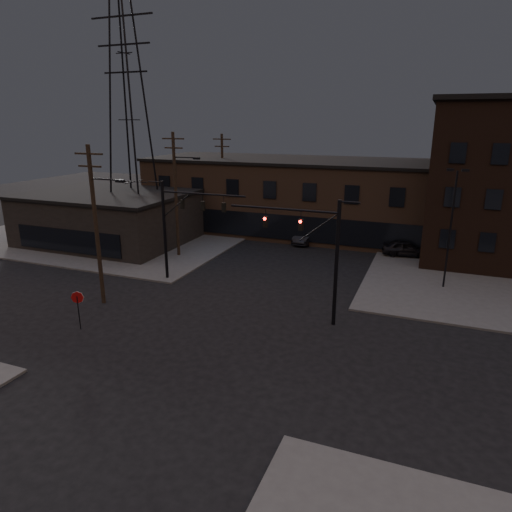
# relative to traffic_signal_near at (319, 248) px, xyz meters

# --- Properties ---
(ground) EXTENTS (140.00, 140.00, 0.00)m
(ground) POSITION_rel_traffic_signal_near_xyz_m (-5.36, -4.50, -4.93)
(ground) COLOR black
(ground) RESTS_ON ground
(sidewalk_nw) EXTENTS (30.00, 30.00, 0.15)m
(sidewalk_nw) POSITION_rel_traffic_signal_near_xyz_m (-27.36, 17.50, -4.86)
(sidewalk_nw) COLOR #474744
(sidewalk_nw) RESTS_ON ground
(building_row) EXTENTS (40.00, 12.00, 8.00)m
(building_row) POSITION_rel_traffic_signal_near_xyz_m (-5.36, 23.50, -0.93)
(building_row) COLOR brown
(building_row) RESTS_ON ground
(building_left) EXTENTS (16.00, 12.00, 5.00)m
(building_left) POSITION_rel_traffic_signal_near_xyz_m (-25.36, 11.50, -2.43)
(building_left) COLOR black
(building_left) RESTS_ON ground
(traffic_signal_near) EXTENTS (7.12, 0.24, 8.00)m
(traffic_signal_near) POSITION_rel_traffic_signal_near_xyz_m (0.00, 0.00, 0.00)
(traffic_signal_near) COLOR black
(traffic_signal_near) RESTS_ON ground
(traffic_signal_far) EXTENTS (7.12, 0.24, 8.00)m
(traffic_signal_far) POSITION_rel_traffic_signal_near_xyz_m (-12.07, 3.50, 0.08)
(traffic_signal_far) COLOR black
(traffic_signal_far) RESTS_ON ground
(stop_sign) EXTENTS (0.72, 0.33, 2.48)m
(stop_sign) POSITION_rel_traffic_signal_near_xyz_m (-13.36, -6.49, -3.09)
(stop_sign) COLOR black
(stop_sign) RESTS_ON ground
(utility_pole_near) EXTENTS (3.70, 0.28, 11.00)m
(utility_pole_near) POSITION_rel_traffic_signal_near_xyz_m (-14.79, -2.50, 0.94)
(utility_pole_near) COLOR black
(utility_pole_near) RESTS_ON ground
(utility_pole_mid) EXTENTS (3.70, 0.28, 11.50)m
(utility_pole_mid) POSITION_rel_traffic_signal_near_xyz_m (-15.79, 9.50, 1.19)
(utility_pole_mid) COLOR black
(utility_pole_mid) RESTS_ON ground
(utility_pole_far) EXTENTS (2.20, 0.28, 11.00)m
(utility_pole_far) POSITION_rel_traffic_signal_near_xyz_m (-16.86, 21.50, 0.85)
(utility_pole_far) COLOR black
(utility_pole_far) RESTS_ON ground
(transmission_tower) EXTENTS (7.00, 7.00, 25.00)m
(transmission_tower) POSITION_rel_traffic_signal_near_xyz_m (-23.36, 13.50, 7.57)
(transmission_tower) COLOR black
(transmission_tower) RESTS_ON ground
(lot_light_a) EXTENTS (1.50, 0.28, 9.14)m
(lot_light_a) POSITION_rel_traffic_signal_near_xyz_m (7.64, 9.50, 0.58)
(lot_light_a) COLOR black
(lot_light_a) RESTS_ON ground
(parked_car_lot_a) EXTENTS (4.55, 2.32, 1.48)m
(parked_car_lot_a) POSITION_rel_traffic_signal_near_xyz_m (4.29, 17.09, -4.04)
(parked_car_lot_a) COLOR black
(parked_car_lot_a) RESTS_ON sidewalk_ne
(parked_car_lot_b) EXTENTS (5.24, 3.73, 1.41)m
(parked_car_lot_b) POSITION_rel_traffic_signal_near_xyz_m (13.22, 19.96, -4.08)
(parked_car_lot_b) COLOR #B8B8BA
(parked_car_lot_b) RESTS_ON sidewalk_ne
(car_crossing) EXTENTS (2.03, 4.74, 1.52)m
(car_crossing) POSITION_rel_traffic_signal_near_xyz_m (-5.88, 18.78, -4.17)
(car_crossing) COLOR black
(car_crossing) RESTS_ON ground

